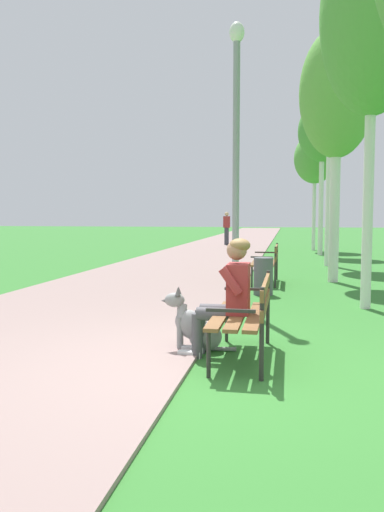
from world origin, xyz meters
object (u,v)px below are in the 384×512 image
(birch_tree_sixth, at_px, (315,159))
(lamp_post_near, at_px, (236,162))
(birch_tree_fourth, at_px, (332,96))
(birch_tree_fifth, at_px, (322,133))
(birch_tree_second, at_px, (373,16))
(birch_tree_third, at_px, (337,96))
(pedestrian_distant, at_px, (227,228))
(park_bench_near, at_px, (248,310))
(park_bench_mid, at_px, (268,260))
(litter_bin, at_px, (263,276))
(person_seated_on_near_bench, at_px, (228,293))
(dog_grey, at_px, (196,327))

(birch_tree_sixth, bearing_deg, lamp_post_near, -97.69)
(lamp_post_near, xyz_separation_m, birch_tree_fourth, (2.01, 7.22, 2.58))
(birch_tree_fourth, relative_size, birch_tree_fifth, 1.13)
(birch_tree_second, height_order, birch_tree_fifth, birch_tree_second)
(birch_tree_third, relative_size, pedestrian_distant, 3.36)
(birch_tree_fifth, xyz_separation_m, birch_tree_sixth, (-0.12, 2.65, -0.66))
(birch_tree_third, bearing_deg, park_bench_near, -102.07)
(birch_tree_third, relative_size, birch_tree_fourth, 0.87)
(birch_tree_second, bearing_deg, park_bench_mid, 121.19)
(birch_tree_fifth, height_order, birch_tree_sixth, birch_tree_fifth)
(birch_tree_third, height_order, birch_tree_fifth, birch_tree_fifth)
(birch_tree_fourth, height_order, litter_bin, birch_tree_fourth)
(birch_tree_sixth, bearing_deg, birch_tree_fourth, -88.99)
(park_bench_mid, height_order, pedestrian_distant, pedestrian_distant)
(park_bench_near, bearing_deg, litter_bin, 90.64)
(birch_tree_fourth, distance_m, birch_tree_sixth, 6.85)
(birch_tree_fourth, distance_m, birch_tree_fifth, 4.13)
(birch_tree_fourth, bearing_deg, pedestrian_distant, 113.77)
(park_bench_near, bearing_deg, person_seated_on_near_bench, 173.05)
(park_bench_near, distance_m, birch_tree_fifth, 15.02)
(person_seated_on_near_bench, distance_m, dog_grey, 0.59)
(lamp_post_near, xyz_separation_m, litter_bin, (0.39, 1.28, -1.99))
(park_bench_near, xyz_separation_m, park_bench_mid, (-0.03, 5.99, 0.00))
(birch_tree_second, xyz_separation_m, birch_tree_third, (-0.23, 3.27, -0.45))
(person_seated_on_near_bench, relative_size, litter_bin, 1.79)
(birch_tree_second, distance_m, litter_bin, 4.64)
(birch_tree_fourth, height_order, birch_tree_fifth, birch_tree_fourth)
(birch_tree_fourth, height_order, pedestrian_distant, birch_tree_fourth)
(lamp_post_near, xyz_separation_m, birch_tree_second, (2.07, 0.18, 2.20))
(park_bench_mid, relative_size, birch_tree_third, 0.27)
(person_seated_on_near_bench, bearing_deg, birch_tree_second, 60.31)
(birch_tree_fifth, bearing_deg, lamp_post_near, -100.06)
(litter_bin, bearing_deg, birch_tree_fifth, 80.86)
(birch_tree_sixth, bearing_deg, dog_grey, -96.86)
(birch_tree_fifth, bearing_deg, birch_tree_third, -91.26)
(birch_tree_third, height_order, pedestrian_distant, birch_tree_third)
(park_bench_near, height_order, birch_tree_sixth, birch_tree_sixth)
(park_bench_mid, distance_m, birch_tree_third, 3.88)
(dog_grey, distance_m, birch_tree_fourth, 11.30)
(park_bench_mid, bearing_deg, person_seated_on_near_bench, -91.66)
(birch_tree_second, height_order, pedestrian_distant, birch_tree_second)
(birch_tree_second, height_order, birch_tree_fourth, birch_tree_fourth)
(park_bench_near, relative_size, birch_tree_third, 0.27)
(birch_tree_fourth, bearing_deg, park_bench_near, -98.64)
(lamp_post_near, bearing_deg, birch_tree_sixth, 82.31)
(birch_tree_second, bearing_deg, dog_grey, -126.10)
(lamp_post_near, relative_size, litter_bin, 6.46)
(park_bench_near, relative_size, litter_bin, 2.14)
(park_bench_mid, height_order, lamp_post_near, lamp_post_near)
(pedestrian_distant, bearing_deg, litter_bin, -80.63)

